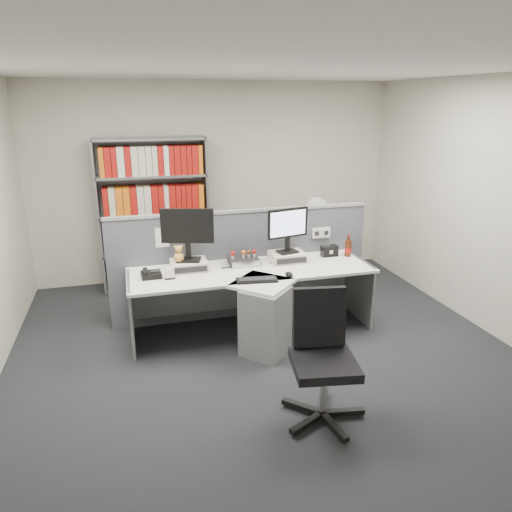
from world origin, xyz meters
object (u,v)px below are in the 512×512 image
object	(u,v)px
desk	(257,300)
office_chair	(322,353)
desk_phone	(151,274)
filing_cabinet	(314,259)
desk_fan	(316,212)
mouse	(289,274)
monitor_left	(187,230)
monitor_right	(288,227)
desk_calendar	(170,274)
speaker	(329,251)
desktop_pc	(243,261)
cola_bottle	(348,248)
shelving_unit	(154,217)
keyboard	(257,280)

from	to	relation	value
desk	office_chair	distance (m)	1.36
desk_phone	filing_cabinet	distance (m)	2.56
filing_cabinet	desk_fan	distance (m)	0.67
mouse	office_chair	distance (m)	1.28
desk	monitor_left	distance (m)	1.03
monitor_right	desk_calendar	size ratio (longest dim) A/B	4.11
monitor_left	office_chair	bearing A→B (deg)	-65.19
desk	mouse	size ratio (longest dim) A/B	21.84
desk_calendar	speaker	distance (m)	1.87
speaker	desk_fan	world-z (taller)	desk_fan
desktop_pc	desk_phone	size ratio (longest dim) A/B	1.48
cola_bottle	shelving_unit	xyz separation A→B (m)	(-2.09, 1.48, 0.16)
keyboard	desk_phone	size ratio (longest dim) A/B	2.02
monitor_left	monitor_right	xyz separation A→B (m)	(1.10, -0.00, -0.04)
mouse	shelving_unit	world-z (taller)	shelving_unit
desk_phone	filing_cabinet	size ratio (longest dim) A/B	0.30
keyboard	monitor_left	bearing A→B (deg)	139.35
desk	monitor_left	bearing A→B (deg)	149.33
desk_phone	shelving_unit	size ratio (longest dim) A/B	0.10
desk	desk_calendar	bearing A→B (deg)	169.72
monitor_left	keyboard	distance (m)	0.90
desktop_pc	monitor_right	bearing A→B (deg)	-2.35
speaker	desk_calendar	bearing A→B (deg)	-171.71
desk	shelving_unit	size ratio (longest dim) A/B	1.30
mouse	cola_bottle	bearing A→B (deg)	27.75
keyboard	desk_calendar	size ratio (longest dim) A/B	3.48
cola_bottle	desk	bearing A→B (deg)	-162.73
desk_calendar	filing_cabinet	bearing A→B (deg)	30.90
desk_phone	desk_fan	bearing A→B (deg)	26.92
desktop_pc	desk_phone	bearing A→B (deg)	-171.52
desk	monitor_left	size ratio (longest dim) A/B	4.64
desktop_pc	speaker	xyz separation A→B (m)	(1.03, 0.02, 0.02)
mouse	filing_cabinet	xyz separation A→B (m)	(0.89, 1.49, -0.39)
desk_calendar	keyboard	bearing A→B (deg)	-19.45
keyboard	filing_cabinet	xyz separation A→B (m)	(1.24, 1.53, -0.38)
monitor_right	speaker	world-z (taller)	monitor_right
filing_cabinet	desk	bearing A→B (deg)	-130.61
desk_phone	cola_bottle	world-z (taller)	cola_bottle
desk_phone	desk_calendar	size ratio (longest dim) A/B	1.72
mouse	shelving_unit	bearing A→B (deg)	121.97
filing_cabinet	keyboard	bearing A→B (deg)	-129.01
keyboard	office_chair	bearing A→B (deg)	-80.80
desk_calendar	monitor_left	bearing A→B (deg)	44.85
monitor_right	office_chair	xyz separation A→B (m)	(-0.30, -1.73, -0.57)
desk_calendar	desk_fan	distance (m)	2.43
filing_cabinet	office_chair	world-z (taller)	office_chair
desktop_pc	keyboard	world-z (taller)	desktop_pc
desk_phone	desk_calendar	bearing A→B (deg)	-27.85
monitor_left	speaker	bearing A→B (deg)	1.57
speaker	filing_cabinet	bearing A→B (deg)	77.24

